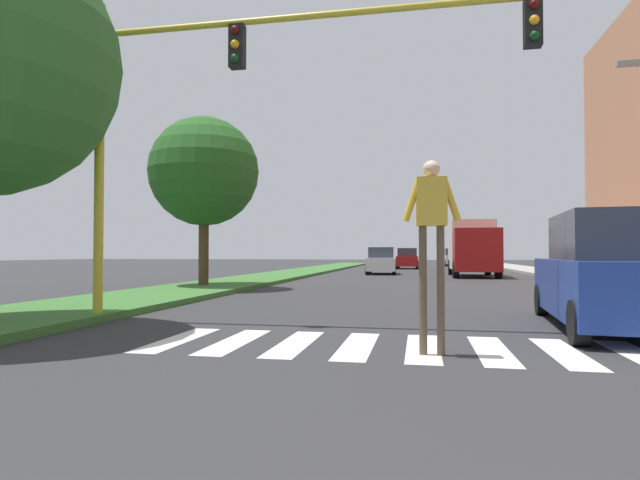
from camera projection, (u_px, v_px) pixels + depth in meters
name	position (u px, v px, depth m)	size (l,w,h in m)	color
ground_plane	(420.00, 276.00, 29.17)	(140.00, 140.00, 0.00)	#2D2D30
crosswalk	(423.00, 348.00, 7.01)	(7.65, 2.20, 0.01)	silver
median_strip	(283.00, 275.00, 28.63)	(3.33, 64.00, 0.15)	#386B2D
tree_mid	(204.00, 172.00, 18.62)	(3.95, 3.95, 6.08)	#4C3823
sidewalk_right	(580.00, 277.00, 25.72)	(3.00, 64.00, 0.15)	#9E9991
traffic_light_gantry	(237.00, 85.00, 9.43)	(9.43, 0.30, 6.00)	gold
pedestrian_performer	(432.00, 225.00, 6.58)	(0.75, 0.26, 2.49)	brown
suv_crossing	(613.00, 275.00, 8.68)	(2.34, 4.75, 1.97)	navy
sedan_midblock	(381.00, 262.00, 31.58)	(1.94, 4.21, 1.64)	silver
sedan_distant	(407.00, 259.00, 42.23)	(1.81, 4.11, 1.69)	maroon
sedan_far_horizon	(453.00, 258.00, 51.68)	(1.95, 4.58, 1.74)	silver
truck_box_delivery	(472.00, 247.00, 28.45)	(2.40, 6.20, 3.10)	maroon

